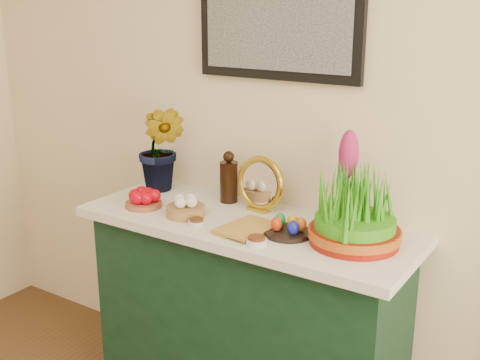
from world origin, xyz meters
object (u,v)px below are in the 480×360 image
at_px(sideboard, 246,321).
at_px(book, 230,222).
at_px(mirror, 260,184).
at_px(hyacinth_green, 161,134).
at_px(wheatgrass_sabzeh, 356,212).

xyz_separation_m(sideboard, book, (-0.01, -0.10, 0.48)).
bearing_deg(mirror, hyacinth_green, -178.40).
relative_size(book, wheatgrass_sabzeh, 0.66).
bearing_deg(sideboard, hyacinth_green, 167.90).
bearing_deg(hyacinth_green, book, -35.51).
relative_size(hyacinth_green, mirror, 2.24).
xyz_separation_m(hyacinth_green, book, (0.52, -0.21, -0.25)).
xyz_separation_m(mirror, wheatgrass_sabzeh, (0.48, -0.13, 0.01)).
bearing_deg(hyacinth_green, wheatgrass_sabzeh, -19.74).
relative_size(sideboard, hyacinth_green, 2.43).
distance_m(mirror, book, 0.25).
bearing_deg(book, wheatgrass_sabzeh, 19.86).
height_order(mirror, wheatgrass_sabzeh, wheatgrass_sabzeh).
height_order(book, wheatgrass_sabzeh, wheatgrass_sabzeh).
xyz_separation_m(hyacinth_green, mirror, (0.52, 0.01, -0.15)).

